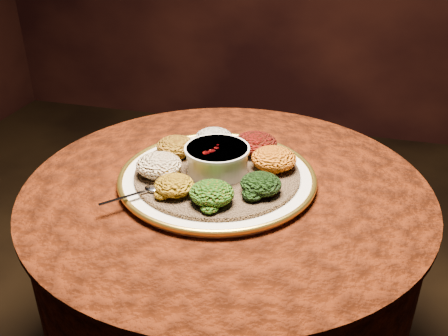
# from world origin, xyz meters

# --- Properties ---
(table) EXTENTS (0.96, 0.96, 0.73)m
(table) POSITION_xyz_m (0.00, 0.00, 0.55)
(table) COLOR black
(table) RESTS_ON ground
(platter) EXTENTS (0.53, 0.53, 0.02)m
(platter) POSITION_xyz_m (-0.02, 0.00, 0.75)
(platter) COLOR white
(platter) RESTS_ON table
(injera) EXTENTS (0.41, 0.41, 0.01)m
(injera) POSITION_xyz_m (-0.02, 0.00, 0.76)
(injera) COLOR olive
(injera) RESTS_ON platter
(stew_bowl) EXTENTS (0.15, 0.15, 0.06)m
(stew_bowl) POSITION_xyz_m (-0.02, 0.00, 0.80)
(stew_bowl) COLOR silver
(stew_bowl) RESTS_ON injera
(spoon) EXTENTS (0.11, 0.11, 0.01)m
(spoon) POSITION_xyz_m (-0.14, -0.12, 0.77)
(spoon) COLOR silver
(spoon) RESTS_ON injera
(portion_ayib) EXTENTS (0.10, 0.09, 0.05)m
(portion_ayib) POSITION_xyz_m (-0.07, 0.13, 0.79)
(portion_ayib) COLOR silver
(portion_ayib) RESTS_ON injera
(portion_kitfo) EXTENTS (0.11, 0.10, 0.05)m
(portion_kitfo) POSITION_xyz_m (0.04, 0.12, 0.79)
(portion_kitfo) COLOR black
(portion_kitfo) RESTS_ON injera
(portion_tikil) EXTENTS (0.11, 0.10, 0.05)m
(portion_tikil) POSITION_xyz_m (0.10, 0.05, 0.79)
(portion_tikil) COLOR #B2800E
(portion_tikil) RESTS_ON injera
(portion_gomen) EXTENTS (0.09, 0.09, 0.04)m
(portion_gomen) POSITION_xyz_m (0.09, -0.06, 0.78)
(portion_gomen) COLOR black
(portion_gomen) RESTS_ON injera
(portion_mixveg) EXTENTS (0.10, 0.09, 0.05)m
(portion_mixveg) POSITION_xyz_m (0.00, -0.13, 0.79)
(portion_mixveg) COLOR #8F3E09
(portion_mixveg) RESTS_ON injera
(portion_kik) EXTENTS (0.09, 0.08, 0.04)m
(portion_kik) POSITION_xyz_m (-0.09, -0.12, 0.78)
(portion_kik) COLOR #A1760E
(portion_kik) RESTS_ON injera
(portion_timatim) EXTENTS (0.11, 0.10, 0.05)m
(portion_timatim) POSITION_xyz_m (-0.15, -0.05, 0.79)
(portion_timatim) COLOR maroon
(portion_timatim) RESTS_ON injera
(portion_shiro) EXTENTS (0.10, 0.09, 0.05)m
(portion_shiro) POSITION_xyz_m (-0.15, 0.06, 0.79)
(portion_shiro) COLOR #8F6211
(portion_shiro) RESTS_ON injera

